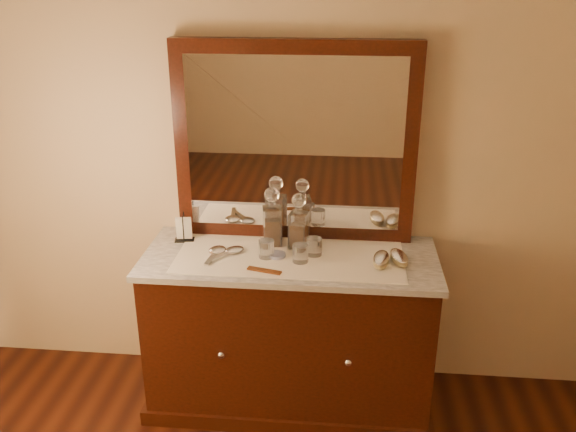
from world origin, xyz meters
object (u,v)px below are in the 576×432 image
object	(u,v)px
brush_far	(399,258)
decanter_right	(299,227)
hand_mirror_outer	(216,252)
comb	(264,271)
dresser_cabinet	(290,332)
brush_near	(381,260)
mirror_frame	(295,143)
napkin_rack	(184,230)
decanter_left	(272,223)
pin_dish	(277,255)
hand_mirror_inner	(232,251)

from	to	relation	value
brush_far	decanter_right	bearing A→B (deg)	166.47
hand_mirror_outer	comb	bearing A→B (deg)	-32.58
dresser_cabinet	brush_far	distance (m)	0.70
brush_near	brush_far	xyz separation A→B (m)	(0.09, 0.03, -0.00)
mirror_frame	hand_mirror_outer	world-z (taller)	mirror_frame
napkin_rack	brush_near	bearing A→B (deg)	-10.34
mirror_frame	napkin_rack	bearing A→B (deg)	-168.05
comb	hand_mirror_outer	world-z (taller)	hand_mirror_outer
comb	hand_mirror_outer	xyz separation A→B (m)	(-0.26, 0.17, 0.00)
napkin_rack	decanter_left	distance (m)	0.46
hand_mirror_outer	brush_far	bearing A→B (deg)	-0.46
pin_dish	hand_mirror_inner	size ratio (longest dim) A/B	0.43
pin_dish	decanter_left	bearing A→B (deg)	105.58
decanter_right	decanter_left	bearing A→B (deg)	169.01
mirror_frame	brush_far	bearing A→B (deg)	-27.22
napkin_rack	decanter_right	xyz separation A→B (m)	(0.59, -0.03, 0.06)
dresser_cabinet	napkin_rack	xyz separation A→B (m)	(-0.56, 0.13, 0.50)
mirror_frame	comb	world-z (taller)	mirror_frame
comb	decanter_left	world-z (taller)	decanter_left
napkin_rack	decanter_left	xyz separation A→B (m)	(0.46, -0.01, 0.06)
decanter_left	hand_mirror_outer	xyz separation A→B (m)	(-0.26, -0.14, -0.11)
napkin_rack	hand_mirror_inner	world-z (taller)	napkin_rack
pin_dish	brush_far	distance (m)	0.59
decanter_right	dresser_cabinet	bearing A→B (deg)	-110.00
pin_dish	hand_mirror_inner	xyz separation A→B (m)	(-0.23, 0.02, 0.00)
napkin_rack	decanter_right	world-z (taller)	decanter_right
brush_near	mirror_frame	bearing A→B (deg)	145.58
brush_far	dresser_cabinet	bearing A→B (deg)	177.36
napkin_rack	decanter_left	bearing A→B (deg)	-0.87
napkin_rack	hand_mirror_outer	xyz separation A→B (m)	(0.20, -0.14, -0.05)
decanter_right	hand_mirror_outer	xyz separation A→B (m)	(-0.40, -0.11, -0.10)
mirror_frame	decanter_right	distance (m)	0.42
brush_near	hand_mirror_outer	xyz separation A→B (m)	(-0.80, 0.04, -0.01)
brush_near	pin_dish	bearing A→B (deg)	176.18
decanter_right	hand_mirror_outer	size ratio (longest dim) A/B	1.31
decanter_left	brush_far	xyz separation A→B (m)	(0.62, -0.14, -0.09)
pin_dish	decanter_right	xyz separation A→B (m)	(0.10, 0.12, 0.10)
brush_far	hand_mirror_outer	distance (m)	0.89
hand_mirror_outer	pin_dish	bearing A→B (deg)	-0.87
comb	napkin_rack	xyz separation A→B (m)	(-0.46, 0.31, 0.05)
decanter_right	comb	bearing A→B (deg)	-116.10
dresser_cabinet	decanter_left	bearing A→B (deg)	130.19
decanter_right	brush_near	world-z (taller)	decanter_right
decanter_left	brush_far	distance (m)	0.65
mirror_frame	brush_far	distance (m)	0.76
dresser_cabinet	pin_dish	size ratio (longest dim) A/B	16.36
pin_dish	comb	distance (m)	0.17
hand_mirror_outer	napkin_rack	bearing A→B (deg)	143.68
comb	hand_mirror_inner	distance (m)	0.26
hand_mirror_inner	decanter_left	bearing A→B (deg)	33.34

